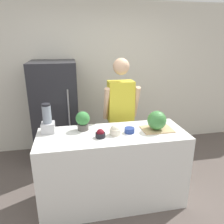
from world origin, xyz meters
TOP-DOWN VIEW (x-y plane):
  - ground_plane at (0.00, 0.00)m, footprint 14.00×14.00m
  - wall_back at (0.00, 1.99)m, footprint 8.00×0.06m
  - counter_island at (0.00, 0.33)m, footprint 1.74×0.66m
  - refrigerator at (-0.71, 1.58)m, footprint 0.71×0.74m
  - person at (0.24, 0.95)m, footprint 0.50×0.27m
  - cutting_board at (0.55, 0.33)m, footprint 0.36×0.26m
  - watermelon at (0.53, 0.31)m, footprint 0.23×0.23m
  - bowl_cherries at (-0.15, 0.25)m, footprint 0.11×0.11m
  - bowl_cream at (0.02, 0.29)m, footprint 0.13×0.13m
  - bowl_small_blue at (0.20, 0.31)m, footprint 0.12×0.12m
  - blender at (-0.73, 0.50)m, footprint 0.15×0.15m
  - potted_plant at (-0.33, 0.50)m, footprint 0.17×0.17m

SIDE VIEW (x-z plane):
  - ground_plane at x=0.00m, z-range 0.00..0.00m
  - counter_island at x=0.00m, z-range 0.00..0.93m
  - refrigerator at x=-0.71m, z-range 0.00..1.65m
  - person at x=0.24m, z-range 0.04..1.78m
  - cutting_board at x=0.55m, z-range 0.93..0.95m
  - bowl_small_blue at x=0.20m, z-range 0.93..0.99m
  - bowl_cherries at x=-0.15m, z-range 0.93..1.03m
  - bowl_cream at x=0.02m, z-range 0.93..1.05m
  - potted_plant at x=-0.33m, z-range 0.94..1.17m
  - watermelon at x=0.53m, z-range 0.95..1.17m
  - blender at x=-0.73m, z-range 0.90..1.25m
  - wall_back at x=0.00m, z-range 0.00..2.60m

